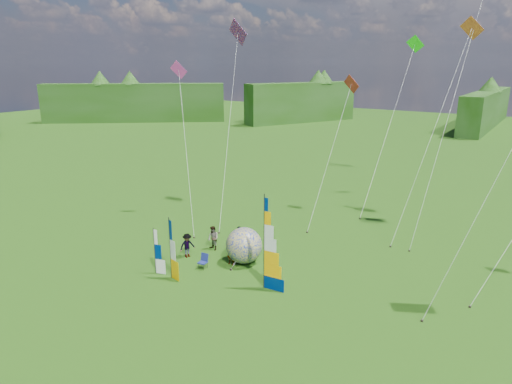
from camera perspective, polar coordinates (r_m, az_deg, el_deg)
The scene contains 18 objects.
ground at distance 25.49m, azimuth -3.24°, elevation -14.43°, with size 220.00×220.00×0.00m, color #2C6311.
treeline_ring at distance 23.73m, azimuth -3.39°, elevation -6.07°, with size 210.00×210.00×8.00m, color #315526, non-canonical shape.
feather_banner_main at distance 26.45m, azimuth 1.02°, elevation -6.49°, with size 1.49×0.10×5.58m, color navy, non-canonical shape.
side_banner_left at distance 28.49m, azimuth -10.67°, elevation -7.01°, with size 1.05×0.10×3.81m, color #FFAB00, non-canonical shape.
side_banner_far at distance 29.43m, azimuth -12.55°, elevation -7.27°, with size 0.88×0.10×2.94m, color white, non-canonical shape.
bol_inflatable at distance 30.32m, azimuth -1.52°, elevation -6.70°, with size 2.42×2.42×2.42m, color #00138D.
spectator_a at distance 30.24m, azimuth -3.13°, elevation -7.62°, with size 0.59×0.39×1.61m, color #66594C.
spectator_b at distance 32.57m, azimuth -5.38°, elevation -5.77°, with size 0.85×0.42×1.74m, color #66594C.
spectator_c at distance 31.62m, azimuth -8.58°, elevation -6.62°, with size 1.09×0.41×1.69m, color #66594C.
spectator_d at distance 32.51m, azimuth -2.12°, elevation -5.76°, with size 1.01×0.41×1.73m, color #66594C.
camp_chair at distance 29.92m, azimuth -6.68°, elevation -8.63°, with size 0.57×0.57×0.99m, color navy, non-canonical shape.
kite_whale at distance 37.66m, azimuth 23.83°, elevation 12.53°, with size 4.19×15.22×23.00m, color black, non-canonical shape.
kite_rainbow_delta at distance 38.33m, azimuth -3.40°, elevation 9.67°, with size 8.17×12.55×17.42m, color red, non-canonical shape.
kite_parafoil at distance 24.85m, azimuth 29.24°, elevation 6.13°, with size 9.36×9.41×19.02m, color red, non-canonical shape.
small_kite_red at distance 37.88m, azimuth 9.32°, elevation 5.61°, with size 2.98×10.61×12.44m, color red, non-canonical shape.
small_kite_orange at distance 36.33m, azimuth 21.27°, elevation 7.82°, with size 5.13×11.68×16.84m, color orange, non-canonical shape.
small_kite_pink at distance 36.57m, azimuth -8.77°, elevation 6.12°, with size 7.59×7.05×13.52m, color #CE3697, non-canonical shape.
small_kite_green at distance 42.96m, azimuth 16.36°, elevation 8.72°, with size 3.16×13.23×15.90m, color #13C80D, non-canonical shape.
Camera 1 is at (13.38, -17.46, 12.88)m, focal length 32.00 mm.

